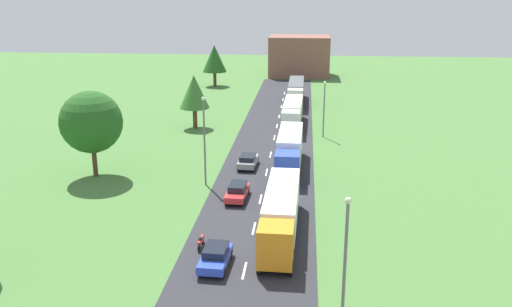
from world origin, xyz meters
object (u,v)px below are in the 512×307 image
object	(u,v)px
truck_third	(292,113)
motorcycle_courier	(201,241)
truck_second	(290,149)
tree_maple	(91,122)
car_second	(215,256)
lamppost_second	(204,137)
tree_oak	(214,59)
truck_lead	(281,212)
tree_pine	(194,92)
car_fourth	(248,161)
lamppost_lead	(345,264)
truck_fourth	(296,91)
distant_building	(299,56)
car_third	(237,191)
lamppost_third	(324,106)

from	to	relation	value
truck_third	motorcycle_courier	size ratio (longest dim) A/B	6.80
truck_second	motorcycle_courier	size ratio (longest dim) A/B	6.38
tree_maple	truck_third	bearing A→B (deg)	49.09
car_second	tree_maple	xyz separation A→B (m)	(-15.66, 18.04, 4.97)
lamppost_second	tree_oak	world-z (taller)	lamppost_second
truck_lead	tree_pine	xyz separation A→B (m)	(-13.65, 33.74, 3.07)
car_fourth	lamppost_lead	distance (m)	31.25
truck_second	lamppost_lead	distance (m)	30.35
tree_maple	tree_pine	world-z (taller)	tree_maple
truck_fourth	lamppost_second	world-z (taller)	lamppost_second
truck_lead	truck_second	world-z (taller)	truck_second
car_second	tree_maple	distance (m)	24.39
tree_oak	tree_maple	world-z (taller)	tree_maple
truck_second	motorcycle_courier	xyz separation A→B (m)	(-6.03, -19.57, -1.64)
truck_fourth	distant_building	bearing A→B (deg)	89.98
motorcycle_courier	lamppost_second	distance (m)	14.52
truck_fourth	lamppost_lead	distance (m)	65.26
lamppost_second	distant_building	xyz separation A→B (m)	(8.15, 72.63, -0.55)
truck_third	tree_oak	xyz separation A→B (m)	(-16.51, 32.61, 3.43)
truck_second	lamppost_second	world-z (taller)	lamppost_second
truck_fourth	motorcycle_courier	bearing A→B (deg)	-96.27
car_third	distant_building	distance (m)	76.49
truck_lead	car_second	bearing A→B (deg)	-128.31
car_second	lamppost_second	distance (m)	17.38
truck_second	truck_third	size ratio (longest dim) A/B	0.94
truck_third	lamppost_second	size ratio (longest dim) A/B	1.48
motorcycle_courier	lamppost_lead	size ratio (longest dim) A/B	0.23
car_second	tree_oak	distance (m)	74.79
truck_fourth	car_second	distance (m)	57.66
truck_third	tree_maple	distance (m)	30.64
truck_fourth	truck_lead	bearing A→B (deg)	-90.13
car_third	truck_third	bearing A→B (deg)	81.29
truck_second	car_third	bearing A→B (deg)	-115.25
lamppost_third	tree_oak	world-z (taller)	tree_oak
lamppost_third	lamppost_second	bearing A→B (deg)	-121.96
lamppost_third	car_third	bearing A→B (deg)	-110.21
tree_oak	distant_building	bearing A→B (deg)	42.83
truck_second	lamppost_lead	world-z (taller)	lamppost_lead
distant_building	tree_oak	bearing A→B (deg)	-137.17
tree_oak	distant_building	size ratio (longest dim) A/B	0.61
truck_fourth	car_third	xyz separation A→B (m)	(-4.48, -44.65, -1.37)
motorcycle_courier	tree_maple	distance (m)	21.39
lamppost_second	tree_pine	world-z (taller)	lamppost_second
car_third	tree_oak	distance (m)	62.20
lamppost_third	distant_building	bearing A→B (deg)	94.36
distant_building	tree_pine	bearing A→B (deg)	-105.43
car_fourth	tree_oak	bearing A→B (deg)	103.33
lamppost_second	tree_oak	xyz separation A→B (m)	(-8.53, 57.16, 0.56)
truck_second	tree_maple	world-z (taller)	tree_maple
distant_building	lamppost_third	bearing A→B (deg)	-85.64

